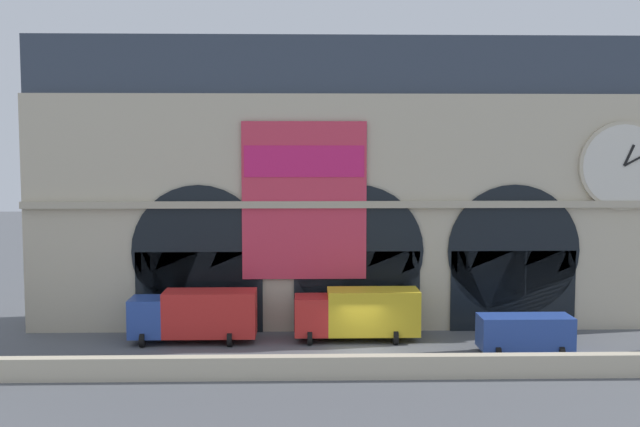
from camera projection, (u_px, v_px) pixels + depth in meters
ground_plane at (363, 352)px, 42.73m from camera, size 200.00×200.00×0.00m
quay_parapet_wall at (371, 367)px, 37.81m from camera, size 90.00×0.70×1.18m
station_building at (355, 187)px, 49.52m from camera, size 41.85×5.58×18.73m
box_truck_midwest at (195, 314)px, 44.82m from camera, size 7.50×2.91×3.12m
box_truck_center at (358, 313)px, 45.26m from camera, size 7.50×2.91×3.12m
van_mideast at (525, 332)px, 42.26m from camera, size 5.20×2.48×2.20m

